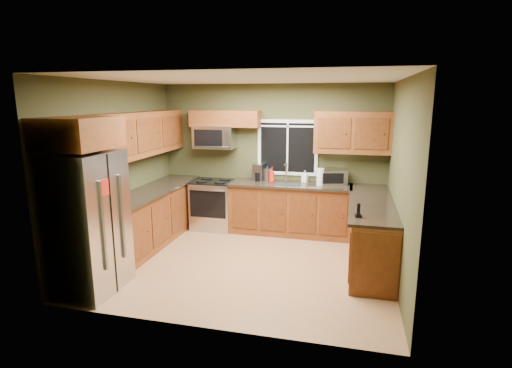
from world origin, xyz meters
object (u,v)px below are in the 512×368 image
at_px(toaster_oven, 334,177).
at_px(kettle, 267,174).
at_px(range, 214,204).
at_px(cordless_phone, 358,213).
at_px(soap_bottle_b, 305,176).
at_px(microwave, 215,137).
at_px(soap_bottle_a, 272,175).
at_px(soap_bottle_c, 270,176).
at_px(coffee_maker, 259,173).
at_px(refrigerator, 87,223).
at_px(paper_towel_roll, 320,177).

height_order(toaster_oven, kettle, kettle).
height_order(range, cordless_phone, cordless_phone).
bearing_deg(soap_bottle_b, cordless_phone, -65.42).
bearing_deg(microwave, soap_bottle_a, -4.51).
relative_size(kettle, cordless_phone, 1.54).
distance_m(kettle, soap_bottle_b, 0.70).
bearing_deg(soap_bottle_b, soap_bottle_a, -164.92).
distance_m(soap_bottle_b, soap_bottle_c, 0.65).
bearing_deg(coffee_maker, refrigerator, -117.56).
xyz_separation_m(range, soap_bottle_c, (1.05, 0.21, 0.56)).
bearing_deg(cordless_phone, toaster_oven, 101.79).
xyz_separation_m(microwave, soap_bottle_a, (1.11, -0.09, -0.66)).
bearing_deg(refrigerator, toaster_oven, 45.14).
bearing_deg(refrigerator, kettle, 60.21).
distance_m(paper_towel_roll, cordless_phone, 1.93).
bearing_deg(range, soap_bottle_a, 2.48).
relative_size(coffee_maker, soap_bottle_a, 1.14).
height_order(toaster_oven, soap_bottle_b, toaster_oven).
bearing_deg(soap_bottle_c, cordless_phone, -52.28).
height_order(range, soap_bottle_b, soap_bottle_b).
xyz_separation_m(toaster_oven, cordless_phone, (0.41, -1.98, -0.08)).
height_order(toaster_oven, soap_bottle_a, same).
bearing_deg(soap_bottle_b, soap_bottle_c, 179.74).
bearing_deg(soap_bottle_a, refrigerator, -122.60).
height_order(coffee_maker, cordless_phone, coffee_maker).
xyz_separation_m(range, coffee_maker, (0.84, 0.17, 0.61)).
height_order(refrigerator, paper_towel_roll, refrigerator).
bearing_deg(cordless_phone, coffee_maker, 131.72).
height_order(coffee_maker, soap_bottle_a, coffee_maker).
bearing_deg(range, soap_bottle_b, 6.90).
height_order(soap_bottle_b, cordless_phone, soap_bottle_b).
bearing_deg(coffee_maker, kettle, 4.21).
distance_m(refrigerator, soap_bottle_b, 3.82).
bearing_deg(soap_bottle_c, paper_towel_roll, -13.29).
distance_m(coffee_maker, soap_bottle_c, 0.22).
bearing_deg(refrigerator, cordless_phone, 15.85).
relative_size(soap_bottle_a, soap_bottle_c, 1.60).
xyz_separation_m(toaster_oven, kettle, (-1.21, 0.03, -0.01)).
height_order(refrigerator, soap_bottle_b, refrigerator).
bearing_deg(soap_bottle_a, microwave, 175.49).
distance_m(toaster_oven, paper_towel_roll, 0.28).
distance_m(coffee_maker, paper_towel_roll, 1.16).
distance_m(kettle, soap_bottle_c, 0.07).
relative_size(range, coffee_maker, 3.07).
height_order(soap_bottle_b, soap_bottle_c, soap_bottle_b).
height_order(soap_bottle_a, cordless_phone, soap_bottle_a).
bearing_deg(refrigerator, soap_bottle_b, 51.29).
distance_m(paper_towel_roll, soap_bottle_b, 0.37).
xyz_separation_m(toaster_oven, paper_towel_roll, (-0.22, -0.16, 0.02)).
relative_size(refrigerator, soap_bottle_b, 8.59).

